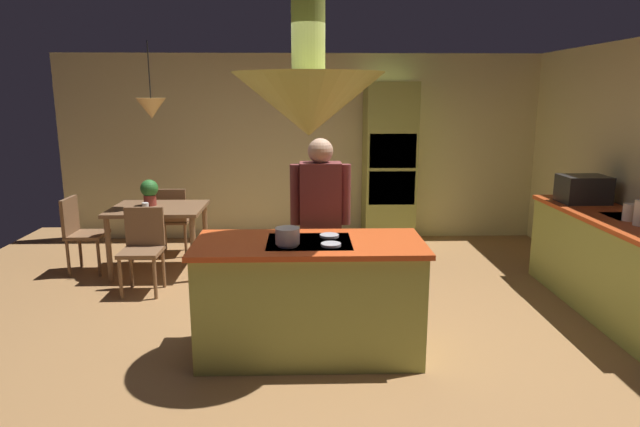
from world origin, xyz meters
TOP-DOWN VIEW (x-y plane):
  - ground at (0.00, 0.00)m, footprint 8.16×8.16m
  - wall_back at (0.00, 3.45)m, footprint 6.80×0.10m
  - kitchen_island at (0.00, -0.20)m, footprint 1.76×0.79m
  - counter_run_right at (2.84, 0.60)m, footprint 0.73×2.21m
  - oven_tower at (1.10, 3.04)m, footprint 0.66×0.62m
  - dining_table at (-1.70, 1.90)m, footprint 1.03×0.85m
  - person_at_island at (0.11, 0.47)m, footprint 0.53×0.22m
  - range_hood at (0.00, -0.20)m, footprint 1.10×1.10m
  - pendant_light_over_table at (-1.70, 1.90)m, footprint 0.32×0.32m
  - chair_facing_island at (-1.70, 1.25)m, footprint 0.40×0.40m
  - chair_by_back_wall at (-1.70, 2.55)m, footprint 0.40×0.40m
  - chair_at_corner at (-2.59, 1.90)m, footprint 0.40×0.40m
  - potted_plant_on_table at (-1.81, 1.99)m, footprint 0.20×0.20m
  - cup_on_table at (-1.78, 1.69)m, footprint 0.07×0.07m
  - canister_tea at (2.84, 0.42)m, footprint 0.11×0.11m
  - microwave_on_counter at (2.84, 1.25)m, footprint 0.46×0.36m
  - cooking_pot_on_cooktop at (-0.16, -0.33)m, footprint 0.18×0.18m

SIDE VIEW (x-z plane):
  - ground at x=0.00m, z-range 0.00..0.00m
  - kitchen_island at x=0.00m, z-range -0.01..0.93m
  - counter_run_right at x=2.84m, z-range 0.01..0.92m
  - chair_facing_island at x=-1.70m, z-range 0.07..0.94m
  - chair_by_back_wall at x=-1.70m, z-range 0.07..0.94m
  - chair_at_corner at x=-2.59m, z-range 0.07..0.94m
  - dining_table at x=-1.70m, z-range 0.27..1.03m
  - cup_on_table at x=-1.78m, z-range 0.76..0.85m
  - potted_plant_on_table at x=-1.81m, z-range 0.78..1.08m
  - person_at_island at x=0.11m, z-range 0.12..1.76m
  - canister_tea at x=2.84m, z-range 0.91..1.07m
  - cooking_pot_on_cooktop at x=-0.16m, z-range 0.93..1.05m
  - microwave_on_counter at x=2.84m, z-range 0.91..1.19m
  - oven_tower at x=1.10m, z-range 0.00..2.17m
  - wall_back at x=0.00m, z-range 0.00..2.55m
  - pendant_light_over_table at x=-1.70m, z-range 1.45..2.27m
  - range_hood at x=0.00m, z-range 1.47..2.47m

